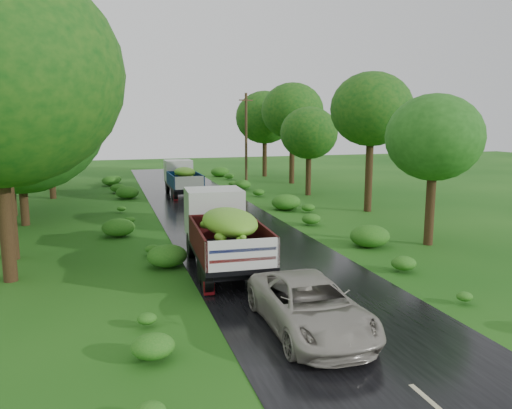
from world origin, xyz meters
name	(u,v)px	position (x,y,z in m)	size (l,w,h in m)	color
ground	(342,326)	(0.00, 0.00, 0.00)	(120.00, 120.00, 0.00)	#13480F
road	(281,273)	(0.00, 5.00, 0.01)	(6.50, 80.00, 0.02)	black
road_lines	(272,265)	(0.00, 6.00, 0.02)	(0.12, 69.60, 0.00)	#BFB78C
truck_near	(222,228)	(-1.88, 6.29, 1.56)	(2.63, 6.65, 2.75)	black
truck_far	(182,176)	(-0.57, 25.02, 1.39)	(2.14, 5.88, 2.46)	black
car	(310,306)	(-0.98, -0.04, 0.72)	(2.31, 5.00, 1.39)	#A19B8F
utility_pole	(246,140)	(5.00, 27.29, 3.92)	(1.27, 0.60, 7.62)	#382616
trees_left	(24,93)	(-10.23, 20.40, 7.06)	(6.56, 32.55, 10.15)	black
trees_right	(312,120)	(8.93, 23.12, 5.51)	(4.97, 31.05, 7.73)	black
shrubs	(224,218)	(0.00, 14.00, 0.35)	(11.90, 44.00, 0.70)	#1D6518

